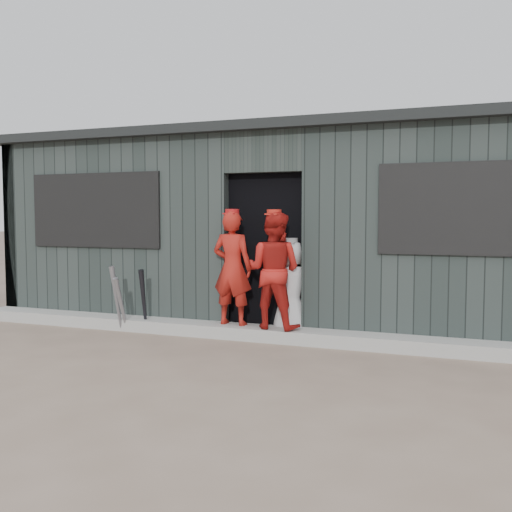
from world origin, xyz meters
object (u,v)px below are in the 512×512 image
at_px(player_red_right, 274,270).
at_px(dugout, 297,229).
at_px(bat_left, 121,305).
at_px(bat_right, 144,300).
at_px(bat_mid, 117,299).
at_px(player_grey_back, 291,289).
at_px(player_red_left, 232,268).

xyz_separation_m(player_red_right, dugout, (-0.22, 1.68, 0.45)).
relative_size(bat_left, player_red_right, 0.54).
relative_size(bat_right, player_red_right, 0.59).
xyz_separation_m(bat_mid, bat_right, (0.30, 0.15, -0.02)).
distance_m(bat_mid, player_grey_back, 2.21).
height_order(bat_mid, player_grey_back, player_grey_back).
relative_size(player_grey_back, dugout, 0.14).
height_order(bat_mid, dugout, dugout).
bearing_deg(bat_right, bat_mid, -153.87).
xyz_separation_m(player_red_right, player_grey_back, (0.13, 0.26, -0.25)).
height_order(bat_right, player_grey_back, player_grey_back).
bearing_deg(player_grey_back, player_red_right, 38.18).
xyz_separation_m(bat_left, dugout, (1.72, 1.93, 0.93)).
bearing_deg(bat_mid, player_red_right, 6.73).
relative_size(bat_left, dugout, 0.09).
xyz_separation_m(player_red_left, player_red_right, (0.55, -0.04, -0.00)).
relative_size(bat_left, player_grey_back, 0.62).
bearing_deg(bat_right, dugout, 49.77).
height_order(player_red_left, dugout, dugout).
relative_size(bat_mid, player_red_right, 0.62).
bearing_deg(bat_mid, bat_left, -10.08).
relative_size(bat_mid, dugout, 0.10).
xyz_separation_m(player_red_left, player_grey_back, (0.67, 0.22, -0.25)).
relative_size(bat_mid, player_grey_back, 0.72).
height_order(bat_mid, player_red_right, player_red_right).
relative_size(bat_right, player_grey_back, 0.68).
bearing_deg(player_red_left, bat_right, 8.51).
bearing_deg(bat_left, dugout, 48.28).
relative_size(bat_left, player_red_left, 0.53).
xyz_separation_m(bat_mid, player_grey_back, (2.15, 0.50, 0.16)).
distance_m(bat_right, dugout, 2.48).
height_order(player_red_right, player_grey_back, player_red_right).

